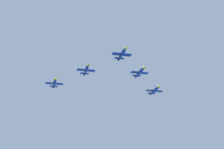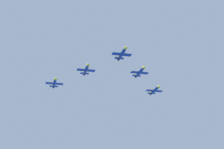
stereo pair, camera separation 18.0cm
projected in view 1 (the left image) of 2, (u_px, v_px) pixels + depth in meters
jet_lead at (122, 53)px, 178.87m from camera, size 16.07×10.55×3.52m
jet_left_wingman at (140, 72)px, 198.00m from camera, size 16.01×10.55×3.53m
jet_right_wingman at (86, 69)px, 190.66m from camera, size 15.96×10.45×3.49m
jet_left_outer at (155, 90)px, 216.40m from camera, size 16.41×10.78×3.60m
jet_right_outer at (55, 83)px, 202.59m from camera, size 16.11×10.58×3.54m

